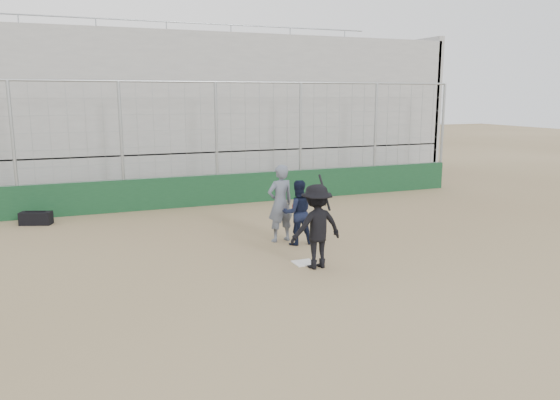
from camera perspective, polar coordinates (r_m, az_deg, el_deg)
name	(u,v)px	position (r m, az deg, el deg)	size (l,w,h in m)	color
ground	(304,263)	(11.92, 2.51, -6.63)	(90.00, 90.00, 0.00)	brown
home_plate	(304,263)	(11.91, 2.51, -6.58)	(0.44, 0.44, 0.02)	white
backstop	(217,176)	(18.16, -6.57, 2.52)	(18.10, 0.25, 4.04)	#10341B
bleachers	(184,112)	(22.79, -10.01, 9.09)	(20.25, 6.70, 6.98)	gray
batter_at_plate	(316,226)	(11.43, 3.83, -2.76)	(1.20, 0.81, 1.93)	black
catcher_crouched	(298,223)	(13.23, 1.86, -2.43)	(0.80, 0.64, 1.08)	black
umpire	(280,207)	(13.47, 0.03, -0.75)	(0.70, 0.46, 1.73)	#545C6B
equipment_bag	(36,218)	(16.81, -24.14, -1.75)	(0.92, 0.63, 0.40)	black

